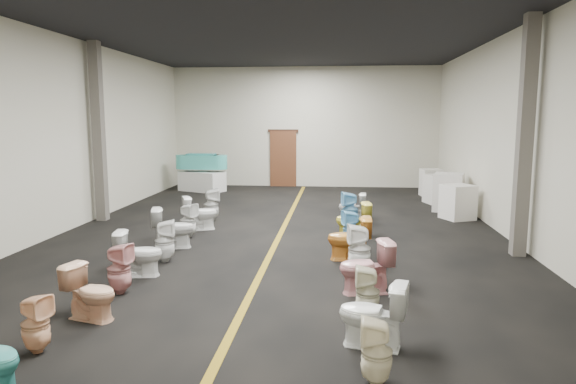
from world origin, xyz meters
name	(u,v)px	position (x,y,z in m)	size (l,w,h in m)	color
floor	(281,232)	(0.00, 0.00, 0.00)	(16.00, 16.00, 0.00)	black
ceiling	(281,31)	(0.00, 0.00, 4.50)	(16.00, 16.00, 0.00)	black
wall_back	(304,127)	(0.00, 8.00, 2.25)	(10.00, 10.00, 0.00)	beige
wall_front	(156,173)	(0.00, -8.00, 2.25)	(10.00, 10.00, 0.00)	beige
wall_left	(69,134)	(-5.00, 0.00, 2.25)	(16.00, 16.00, 0.00)	beige
wall_right	(512,135)	(5.00, 0.00, 2.25)	(16.00, 16.00, 0.00)	beige
aisle_stripe	(281,232)	(0.00, 0.00, 0.00)	(0.12, 15.60, 0.01)	#826512
back_door	(283,159)	(-0.80, 7.94, 1.05)	(1.00, 0.10, 2.10)	#562D19
door_frame	(283,131)	(-0.80, 7.95, 2.12)	(1.15, 0.08, 0.10)	#331C11
column_left	(99,132)	(-4.75, 1.00, 2.25)	(0.25, 0.25, 4.50)	#59544C
column_right	(525,138)	(4.75, -1.50, 2.25)	(0.25, 0.25, 4.50)	#59544C
display_table	(202,181)	(-3.56, 6.36, 0.35)	(1.59, 0.79, 0.71)	white
bathtub	(202,161)	(-3.56, 6.36, 1.07)	(1.86, 0.70, 0.55)	#3DAFA5
appliance_crate_a	(458,202)	(4.40, 2.01, 0.45)	(0.70, 0.70, 0.90)	silver
appliance_crate_b	(448,192)	(4.40, 3.18, 0.53)	(0.78, 0.78, 1.07)	silver
appliance_crate_c	(439,189)	(4.40, 4.46, 0.44)	(0.77, 0.77, 0.88)	beige
appliance_crate_d	(431,183)	(4.40, 5.92, 0.46)	(0.64, 0.64, 0.91)	silver
toilet_left_1	(36,324)	(-2.08, -6.32, 0.34)	(0.31, 0.31, 0.68)	#FABE90
toilet_left_2	(91,293)	(-1.92, -5.33, 0.37)	(0.41, 0.72, 0.73)	#EAB28C
toilet_left_3	(119,269)	(-1.96, -4.35, 0.39)	(0.35, 0.36, 0.77)	#D3908E
toilet_left_4	(139,253)	(-2.00, -3.47, 0.39)	(0.43, 0.76, 0.77)	white
toilet_left_5	(165,241)	(-1.85, -2.61, 0.39)	(0.35, 0.36, 0.78)	white
toilet_left_6	(173,228)	(-2.03, -1.61, 0.41)	(0.46, 0.81, 0.83)	silver
toilet_left_7	(188,221)	(-1.98, -0.71, 0.38)	(0.34, 0.35, 0.76)	white
toilet_left_8	(200,213)	(-1.93, 0.11, 0.40)	(0.45, 0.78, 0.80)	white
toilet_left_9	(211,205)	(-1.92, 1.13, 0.42)	(0.37, 0.38, 0.83)	silver
toilet_right_0	(377,352)	(1.69, -6.66, 0.34)	(0.31, 0.32, 0.69)	#F3E7C3
toilet_right_1	(372,315)	(1.70, -5.81, 0.39)	(0.44, 0.77, 0.79)	white
toilet_right_2	(368,292)	(1.69, -4.93, 0.35)	(0.32, 0.32, 0.70)	beige
toilet_right_3	(366,267)	(1.72, -3.97, 0.41)	(0.45, 0.80, 0.81)	pink
toilet_right_4	(359,249)	(1.66, -2.97, 0.42)	(0.38, 0.39, 0.84)	white
toilet_right_5	(349,239)	(1.51, -2.15, 0.41)	(0.45, 0.80, 0.81)	orange
toilet_right_6	(351,229)	(1.57, -1.25, 0.38)	(0.35, 0.35, 0.77)	#7BC9F2
toilet_right_7	(353,220)	(1.63, -0.28, 0.39)	(0.43, 0.76, 0.77)	yellow
toilet_right_8	(350,210)	(1.59, 0.72, 0.43)	(0.39, 0.39, 0.86)	#78BDE8
toilet_right_9	(352,207)	(1.66, 1.58, 0.35)	(0.39, 0.69, 0.70)	silver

